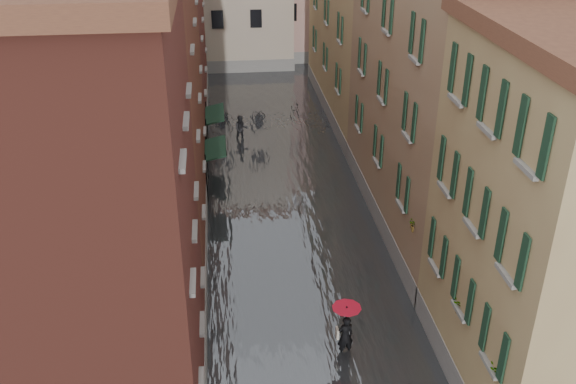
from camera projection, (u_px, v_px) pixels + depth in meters
ground at (320, 356)px, 22.64m from camera, size 120.00×120.00×0.00m
floodwater at (283, 187)px, 34.05m from camera, size 10.00×60.00×0.20m
building_left_near at (80, 240)px, 17.19m from camera, size 6.00×8.00×13.00m
building_left_mid at (127, 108)px, 27.01m from camera, size 6.00×14.00×12.50m
building_left_far at (153, 14)px, 39.89m from camera, size 6.00×16.00×14.00m
building_right_near at (570, 234)px, 18.89m from camera, size 6.00×8.00×11.50m
building_right_mid at (449, 91)px, 28.25m from camera, size 6.00×14.00×13.00m
building_right_far at (372, 29)px, 41.82m from camera, size 6.00×16.00×11.50m
awning_near at (215, 150)px, 32.57m from camera, size 1.09×2.75×2.80m
awning_far at (214, 115)px, 36.92m from camera, size 1.09×2.96×2.80m
window_planters at (455, 284)px, 20.48m from camera, size 0.59×8.76×0.84m
pedestrian_main at (346, 326)px, 22.10m from camera, size 1.02×1.02×2.06m
pedestrian_far at (241, 129)px, 39.33m from camera, size 0.86×0.69×1.71m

